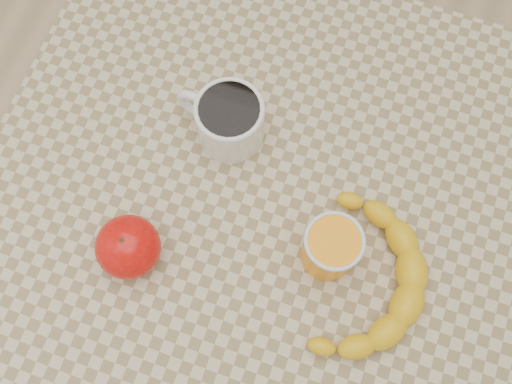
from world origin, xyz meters
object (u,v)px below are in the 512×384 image
(orange_juice_glass, at_px, (331,248))
(banana, at_px, (366,282))
(table, at_px, (256,213))
(apple, at_px, (128,247))
(coffee_mug, at_px, (228,119))

(orange_juice_glass, height_order, banana, orange_juice_glass)
(table, height_order, banana, banana)
(orange_juice_glass, relative_size, banana, 0.32)
(orange_juice_glass, bearing_deg, apple, -161.26)
(apple, bearing_deg, coffee_mug, 74.00)
(coffee_mug, distance_m, banana, 0.29)
(coffee_mug, relative_size, orange_juice_glass, 1.58)
(table, bearing_deg, orange_juice_glass, -21.92)
(table, bearing_deg, banana, -21.36)
(table, xyz_separation_m, banana, (0.18, -0.07, 0.11))
(table, height_order, apple, apple)
(orange_juice_glass, bearing_deg, coffee_mug, 145.71)
(orange_juice_glass, relative_size, apple, 0.79)
(coffee_mug, bearing_deg, banana, -31.27)
(table, relative_size, apple, 7.03)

